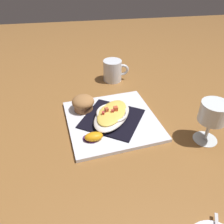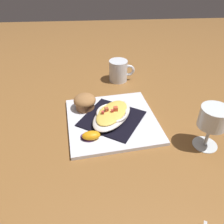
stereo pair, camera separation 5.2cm
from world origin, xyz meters
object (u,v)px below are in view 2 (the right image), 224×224
at_px(gratin_dish, 112,114).
at_px(coffee_mug, 119,72).
at_px(square_plate, 112,120).
at_px(stemmed_glass, 213,120).
at_px(muffin, 85,102).
at_px(orange_garnish, 91,136).

distance_m(gratin_dish, coffee_mug, 0.30).
xyz_separation_m(square_plate, stemmed_glass, (-0.28, 0.13, 0.09)).
bearing_deg(muffin, coffee_mug, -122.56).
bearing_deg(coffee_mug, muffin, 57.44).
height_order(square_plate, muffin, muffin).
relative_size(gratin_dish, coffee_mug, 1.90).
distance_m(orange_garnish, coffee_mug, 0.41).
bearing_deg(gratin_dish, stemmed_glass, 154.05).
xyz_separation_m(gratin_dish, coffee_mug, (-0.05, -0.30, 0.01)).
bearing_deg(orange_garnish, coffee_mug, -107.80).
xyz_separation_m(square_plate, orange_garnish, (0.07, 0.09, 0.02)).
distance_m(orange_garnish, stemmed_glass, 0.36).
distance_m(muffin, coffee_mug, 0.27).
relative_size(muffin, orange_garnish, 1.12).
relative_size(gratin_dish, orange_garnish, 3.03).
bearing_deg(muffin, orange_garnish, 96.78).
bearing_deg(stemmed_glass, gratin_dish, -25.95).
xyz_separation_m(muffin, stemmed_glass, (-0.37, 0.21, 0.06)).
relative_size(orange_garnish, coffee_mug, 0.63).
height_order(gratin_dish, muffin, muffin).
height_order(muffin, stemmed_glass, stemmed_glass).
height_order(square_plate, coffee_mug, coffee_mug).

